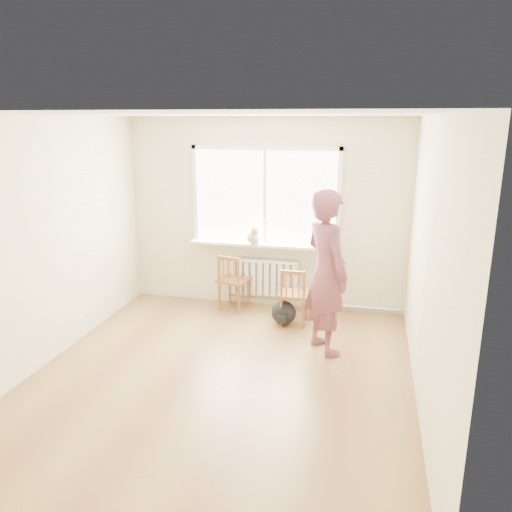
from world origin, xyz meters
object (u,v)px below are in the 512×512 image
Objects in this scene: chair_right at (294,297)px; cat at (254,236)px; chair_left at (232,282)px; person at (326,273)px; backpack at (284,313)px.

cat is (-0.66, 0.50, 0.68)m from chair_right.
chair_left is at bearing -19.19° from chair_right.
cat is (-1.13, 1.16, 0.11)m from person.
chair_right is (0.94, -0.35, -0.02)m from chair_left.
chair_right is 0.99m from person.
cat is at bearing 7.45° from person.
chair_left is 1.84× the size of cat.
cat reaches higher than backpack.
cat is at bearing -139.77° from chair_left.
person reaches higher than cat.
cat reaches higher than chair_left.
backpack is at bearing 168.33° from chair_left.
backpack is (-0.13, -0.02, -0.23)m from chair_right.
chair_left is at bearing 155.37° from backpack.
person is 1.62m from cat.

